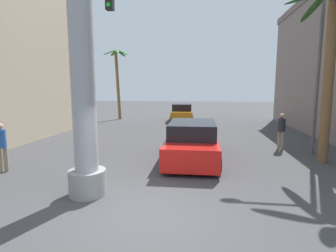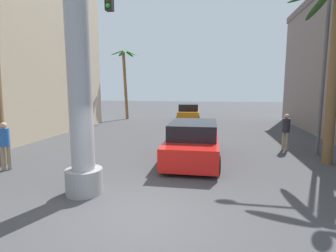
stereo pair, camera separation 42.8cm
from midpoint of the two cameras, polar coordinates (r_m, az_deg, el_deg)
ground_plane at (r=15.87m, az=4.46°, el=-2.48°), size 92.40×92.40×0.00m
street_lamp at (r=13.13m, az=30.35°, el=13.59°), size 2.42×0.28×7.32m
traffic_light_mast at (r=10.71m, az=-26.20°, el=15.61°), size 5.30×0.32×6.35m
car_lead at (r=10.91m, az=6.65°, el=-3.41°), size 2.16×5.12×1.56m
car_far at (r=24.01m, az=4.99°, el=2.87°), size 2.23×4.56×1.56m
palm_tree_near_right at (r=11.95m, az=33.48°, el=13.33°), size 3.44×3.22×6.72m
palm_tree_far_left at (r=25.68m, az=-8.84°, el=11.09°), size 2.50×2.64×6.56m
pedestrian_mid_right at (r=13.60m, az=25.11°, el=-0.63°), size 0.48×0.48×1.75m
pedestrian_curb_left at (r=10.88m, az=-31.05°, el=-3.08°), size 0.48×0.48×1.73m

